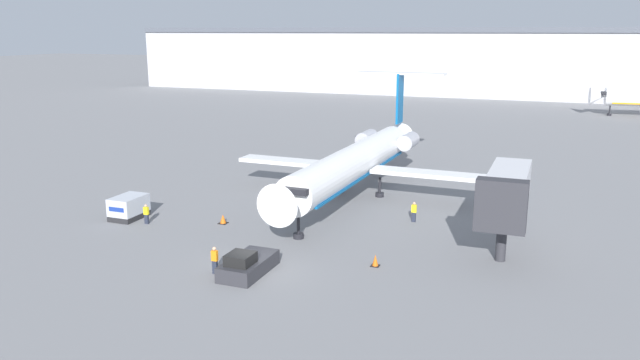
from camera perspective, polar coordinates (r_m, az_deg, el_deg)
ground_plane at (r=40.96m, az=-6.28°, el=-8.48°), size 600.00×600.00×0.00m
terminal_building at (r=154.76m, az=14.88°, el=10.40°), size 180.00×16.80×15.92m
airplane_main at (r=58.00m, az=3.34°, el=1.79°), size 24.22×32.12×10.72m
pushback_tug at (r=40.76m, az=-6.62°, el=-7.68°), size 2.27×4.73×1.68m
luggage_cart at (r=54.27m, az=-17.08°, el=-2.40°), size 2.07×3.13×1.90m
worker_near_tug at (r=40.91m, az=-9.60°, el=-7.18°), size 0.40×0.26×1.82m
worker_by_wing at (r=51.54m, az=8.59°, el=-2.86°), size 0.40×0.24×1.68m
worker_on_apron at (r=52.40m, az=-15.60°, el=-2.98°), size 0.40×0.24×1.64m
traffic_cone_left at (r=51.30m, az=-8.86°, el=-3.55°), size 0.69×0.69×0.76m
traffic_cone_right at (r=41.94m, az=5.08°, el=-7.36°), size 0.57×0.57×0.79m
jet_bridge at (r=44.93m, az=16.70°, el=-1.03°), size 3.20×9.94×6.19m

